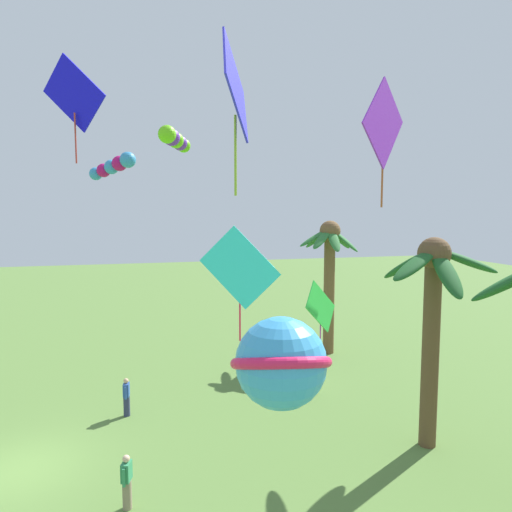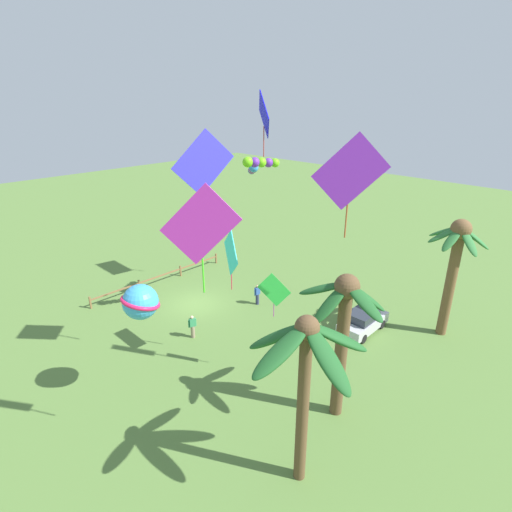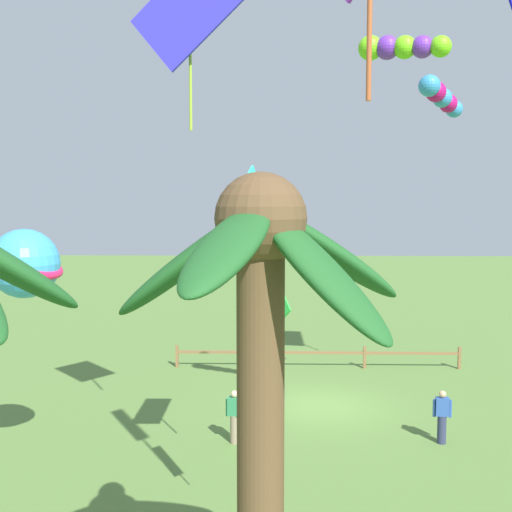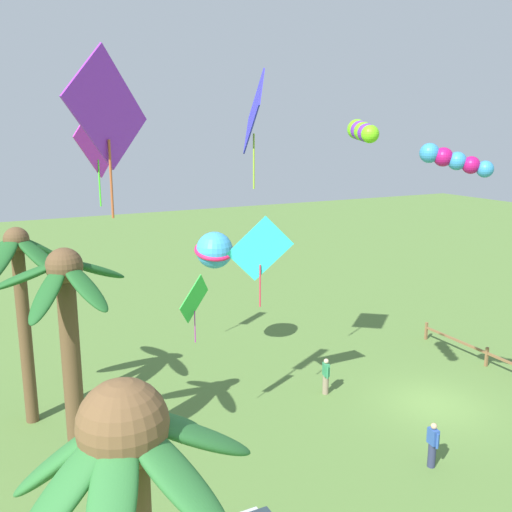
{
  "view_description": "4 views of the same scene",
  "coord_description": "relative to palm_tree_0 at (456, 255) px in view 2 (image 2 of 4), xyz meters",
  "views": [
    {
      "loc": [
        15.58,
        3.89,
        8.42
      ],
      "look_at": [
        0.64,
        7.77,
        6.89
      ],
      "focal_mm": 32.05,
      "sensor_mm": 36.0,
      "label": 1
    },
    {
      "loc": [
        15.92,
        22.07,
        14.74
      ],
      "look_at": [
        0.49,
        6.86,
        6.01
      ],
      "focal_mm": 28.24,
      "sensor_mm": 36.0,
      "label": 2
    },
    {
      "loc": [
        1.77,
        21.49,
        7.17
      ],
      "look_at": [
        2.14,
        6.79,
        5.87
      ],
      "focal_mm": 44.18,
      "sensor_mm": 36.0,
      "label": 3
    },
    {
      "loc": [
        -15.84,
        16.25,
        11.0
      ],
      "look_at": [
        0.53,
        7.94,
        6.95
      ],
      "focal_mm": 39.9,
      "sensor_mm": 36.0,
      "label": 4
    }
  ],
  "objects": [
    {
      "name": "spectator_1",
      "position": [
        5.74,
        -11.43,
        -4.75
      ],
      "size": [
        0.55,
        0.27,
        1.59
      ],
      "color": "#2D3351",
      "rests_on": "ground"
    },
    {
      "name": "kite_diamond_2",
      "position": [
        10.96,
        -5.1,
        -0.28
      ],
      "size": [
        1.07,
        1.46,
        2.46
      ],
      "color": "green"
    },
    {
      "name": "kite_diamond_1",
      "position": [
        16.84,
        -3.31,
        4.94
      ],
      "size": [
        1.97,
        2.21,
        4.06
      ],
      "color": "#CE30BF"
    },
    {
      "name": "parked_car_0",
      "position": [
        3.48,
        -3.84,
        -4.81
      ],
      "size": [
        3.91,
        1.76,
        1.51
      ],
      "color": "#BCBCC1",
      "rests_on": "ground"
    },
    {
      "name": "kite_diamond_4",
      "position": [
        12.71,
        -8.29,
        6.06
      ],
      "size": [
        3.03,
        1.14,
        4.41
      ],
      "color": "#3631EE"
    },
    {
      "name": "kite_diamond_8",
      "position": [
        9.45,
        -2.12,
        5.97
      ],
      "size": [
        2.05,
        2.78,
        4.74
      ],
      "color": "purple"
    },
    {
      "name": "spectator_0",
      "position": [
        11.87,
        -11.29,
        -4.75
      ],
      "size": [
        0.53,
        0.33,
        1.59
      ],
      "color": "gray",
      "rests_on": "ground"
    },
    {
      "name": "kite_tube_3",
      "position": [
        7.58,
        -9.44,
        5.43
      ],
      "size": [
        2.17,
        1.3,
        0.72
      ],
      "color": "#6DD919"
    },
    {
      "name": "kite_tube_6",
      "position": [
        5.97,
        -11.65,
        4.58
      ],
      "size": [
        1.61,
        1.8,
        1.02
      ],
      "color": "#328BC9"
    },
    {
      "name": "rail_fence",
      "position": [
        8.81,
        -19.75,
        -4.95
      ],
      "size": [
        12.21,
        0.12,
        0.95
      ],
      "color": "brown",
      "rests_on": "ground"
    },
    {
      "name": "palm_tree_0",
      "position": [
        0.0,
        0.0,
        0.0
      ],
      "size": [
        3.53,
        3.61,
        7.86
      ],
      "color": "brown",
      "rests_on": "ground"
    },
    {
      "name": "palm_tree_2",
      "position": [
        10.92,
        -0.88,
        -0.17
      ],
      "size": [
        3.99,
        4.41,
        7.52
      ],
      "color": "brown",
      "rests_on": "ground"
    },
    {
      "name": "ground_plane",
      "position": [
        9.02,
        -14.71,
        -5.56
      ],
      "size": [
        120.0,
        120.0,
        0.0
      ],
      "primitive_type": "plane",
      "color": "#567A38"
    },
    {
      "name": "palm_tree_1",
      "position": [
        15.08,
        0.12,
        0.25
      ],
      "size": [
        4.81,
        4.7,
        7.62
      ],
      "color": "brown",
      "rests_on": "ground"
    },
    {
      "name": "kite_ball_5",
      "position": [
        16.81,
        -8.33,
        0.08
      ],
      "size": [
        2.17,
        2.19,
        1.7
      ],
      "color": "#3BA1E4"
    },
    {
      "name": "kite_diamond_7",
      "position": [
        3.17,
        -13.31,
        7.81
      ],
      "size": [
        1.93,
        2.75,
        4.59
      ],
      "color": "#1310EC"
    },
    {
      "name": "kite_diamond_0",
      "position": [
        11.41,
        -7.9,
        1.14
      ],
      "size": [
        1.12,
        2.27,
        3.48
      ],
      "color": "#32EFE2"
    }
  ]
}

